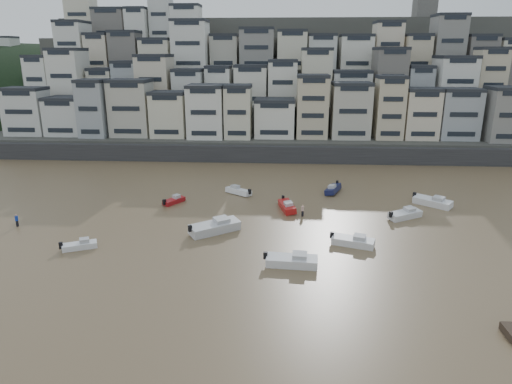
# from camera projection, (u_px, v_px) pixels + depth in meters

# --- Properties ---
(ground) EXTENTS (400.00, 400.00, 0.00)m
(ground) POSITION_uv_depth(u_px,v_px,m) (106.00, 351.00, 35.58)
(ground) COLOR olive
(ground) RESTS_ON ground
(harbor_wall) EXTENTS (140.00, 3.00, 3.50)m
(harbor_wall) POSITION_uv_depth(u_px,v_px,m) (267.00, 154.00, 96.47)
(harbor_wall) COLOR #38383A
(harbor_wall) RESTS_ON ground
(hillside) EXTENTS (141.04, 66.00, 50.00)m
(hillside) POSITION_uv_depth(u_px,v_px,m) (289.00, 86.00, 130.87)
(hillside) COLOR #4C4C47
(hillside) RESTS_ON ground
(boat_a) EXTENTS (6.25, 2.46, 1.67)m
(boat_a) POSITION_uv_depth(u_px,v_px,m) (292.00, 259.00, 49.44)
(boat_a) COLOR white
(boat_a) RESTS_ON ground
(boat_b) EXTENTS (5.78, 3.48, 1.50)m
(boat_b) POSITION_uv_depth(u_px,v_px,m) (353.00, 240.00, 54.74)
(boat_b) COLOR white
(boat_b) RESTS_ON ground
(boat_c) EXTENTS (7.32, 6.25, 2.00)m
(boat_c) POSITION_uv_depth(u_px,v_px,m) (215.00, 225.00, 58.65)
(boat_c) COLOR silver
(boat_c) RESTS_ON ground
(boat_d) EXTENTS (5.74, 4.44, 1.53)m
(boat_d) POSITION_uv_depth(u_px,v_px,m) (405.00, 213.00, 63.79)
(boat_d) COLOR silver
(boat_d) RESTS_ON ground
(boat_e) EXTENTS (3.07, 5.86, 1.52)m
(boat_e) POSITION_uv_depth(u_px,v_px,m) (287.00, 205.00, 67.13)
(boat_e) COLOR #AD1615
(boat_e) RESTS_ON ground
(boat_f) EXTENTS (3.41, 4.24, 1.14)m
(boat_f) POSITION_uv_depth(u_px,v_px,m) (174.00, 200.00, 70.18)
(boat_f) COLOR maroon
(boat_f) RESTS_ON ground
(boat_g) EXTENTS (6.03, 5.51, 1.68)m
(boat_g) POSITION_uv_depth(u_px,v_px,m) (433.00, 201.00, 68.95)
(boat_g) COLOR white
(boat_g) RESTS_ON ground
(boat_h) EXTENTS (5.10, 4.36, 1.39)m
(boat_h) POSITION_uv_depth(u_px,v_px,m) (238.00, 190.00, 74.70)
(boat_h) COLOR white
(boat_h) RESTS_ON ground
(boat_i) EXTENTS (3.55, 5.59, 1.45)m
(boat_i) POSITION_uv_depth(u_px,v_px,m) (333.00, 188.00, 75.55)
(boat_i) COLOR #151A44
(boat_i) RESTS_ON ground
(boat_j) EXTENTS (4.48, 3.07, 1.17)m
(boat_j) POSITION_uv_depth(u_px,v_px,m) (80.00, 244.00, 53.95)
(boat_j) COLOR white
(boat_j) RESTS_ON ground
(person_blue) EXTENTS (0.44, 0.44, 1.74)m
(person_blue) POSITION_uv_depth(u_px,v_px,m) (17.00, 220.00, 60.79)
(person_blue) COLOR #1634A6
(person_blue) RESTS_ON ground
(person_pink) EXTENTS (0.44, 0.44, 1.74)m
(person_pink) POSITION_uv_depth(u_px,v_px,m) (303.00, 210.00, 64.56)
(person_pink) COLOR #CC9F90
(person_pink) RESTS_ON ground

